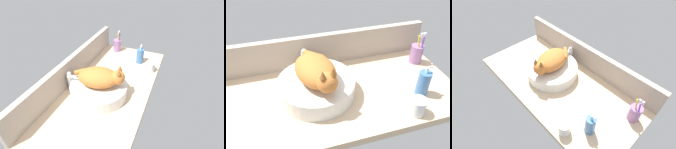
# 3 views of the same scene
# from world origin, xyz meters

# --- Properties ---
(ground_plane) EXTENTS (1.20, 0.57, 0.04)m
(ground_plane) POSITION_xyz_m (0.00, 0.00, -0.02)
(ground_plane) COLOR #D1B28E
(backsplash_panel) EXTENTS (1.20, 0.04, 0.18)m
(backsplash_panel) POSITION_xyz_m (0.00, 0.27, 0.09)
(backsplash_panel) COLOR #AD9E8E
(backsplash_panel) RESTS_ON ground_plane
(sink_basin) EXTENTS (0.36, 0.36, 0.08)m
(sink_basin) POSITION_xyz_m (-0.09, 0.02, 0.04)
(sink_basin) COLOR silver
(sink_basin) RESTS_ON ground_plane
(cat) EXTENTS (0.22, 0.32, 0.14)m
(cat) POSITION_xyz_m (-0.08, 0.01, 0.14)
(cat) COLOR #CC7533
(cat) RESTS_ON sink_basin
(faucet) EXTENTS (0.04, 0.12, 0.14)m
(faucet) POSITION_xyz_m (-0.11, 0.21, 0.07)
(faucet) COLOR silver
(faucet) RESTS_ON ground_plane
(soap_dispenser) EXTENTS (0.06, 0.06, 0.15)m
(soap_dispenser) POSITION_xyz_m (0.39, -0.12, 0.06)
(soap_dispenser) COLOR #3F72B2
(soap_dispenser) RESTS_ON ground_plane
(toothbrush_cup) EXTENTS (0.07, 0.07, 0.19)m
(toothbrush_cup) POSITION_xyz_m (0.51, 0.13, 0.06)
(toothbrush_cup) COLOR #996BA8
(toothbrush_cup) RESTS_ON ground_plane
(water_glass) EXTENTS (0.07, 0.07, 0.08)m
(water_glass) POSITION_xyz_m (0.30, -0.22, 0.03)
(water_glass) COLOR white
(water_glass) RESTS_ON ground_plane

